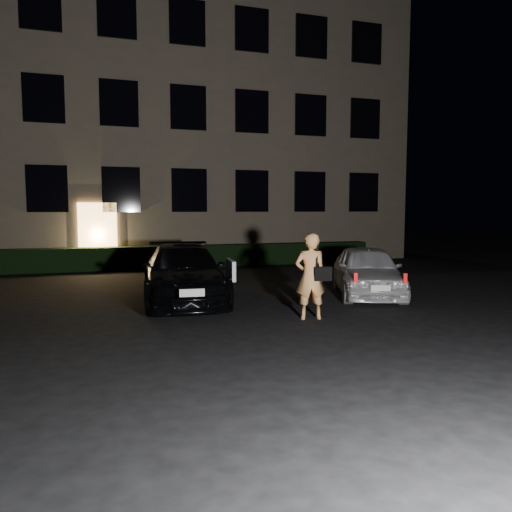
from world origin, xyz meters
name	(u,v)px	position (x,y,z in m)	size (l,w,h in m)	color
ground	(294,327)	(0.00, 0.00, 0.00)	(80.00, 80.00, 0.00)	black
building	(173,129)	(0.00, 14.99, 6.00)	(20.00, 8.11, 12.00)	#695E4B
hedge	(192,256)	(0.00, 10.50, 0.42)	(15.00, 0.70, 0.85)	black
sedan	(184,273)	(-1.55, 3.39, 0.69)	(2.39, 4.94, 1.37)	black
hatch	(367,271)	(3.14, 2.63, 0.66)	(2.87, 4.17, 1.32)	silver
man	(311,276)	(0.58, 0.52, 0.89)	(0.74, 0.52, 1.77)	#FFAA5E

